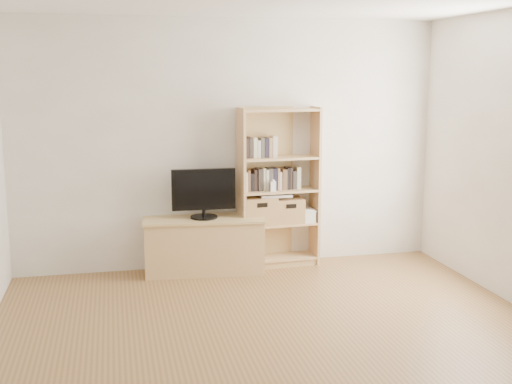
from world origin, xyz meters
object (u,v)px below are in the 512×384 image
object	(u,v)px
television	(204,193)
baby_monitor	(273,186)
tv_stand	(204,246)
laptop	(275,195)
bookshelf	(279,188)
basket_right	(288,210)
basket_left	(258,210)

from	to	relation	value
television	baby_monitor	xyz separation A→B (m)	(0.72, -0.02, 0.05)
tv_stand	laptop	distance (m)	0.92
television	bookshelf	bearing A→B (deg)	6.66
bookshelf	baby_monitor	distance (m)	0.14
tv_stand	basket_right	world-z (taller)	basket_right
bookshelf	television	bearing A→B (deg)	-178.21
baby_monitor	basket_left	xyz separation A→B (m)	(-0.14, 0.08, -0.26)
bookshelf	baby_monitor	world-z (taller)	bookshelf
tv_stand	basket_left	size ratio (longest dim) A/B	3.41
basket_left	basket_right	distance (m)	0.33
tv_stand	basket_left	xyz separation A→B (m)	(0.59, 0.06, 0.34)
tv_stand	basket_right	size ratio (longest dim) A/B	3.85
television	laptop	distance (m)	0.77
baby_monitor	basket_left	world-z (taller)	baby_monitor
basket_left	laptop	xyz separation A→B (m)	(0.18, 0.00, 0.16)
television	laptop	xyz separation A→B (m)	(0.77, 0.06, -0.06)
television	laptop	world-z (taller)	television
bookshelf	basket_left	bearing A→B (deg)	-178.81
bookshelf	basket_left	size ratio (longest dim) A/B	4.80
baby_monitor	laptop	world-z (taller)	baby_monitor
tv_stand	laptop	world-z (taller)	laptop
basket_left	laptop	bearing A→B (deg)	-3.27
bookshelf	baby_monitor	bearing A→B (deg)	-135.00
bookshelf	basket_right	size ratio (longest dim) A/B	5.41
tv_stand	baby_monitor	xyz separation A→B (m)	(0.72, -0.02, 0.60)
television	baby_monitor	bearing A→B (deg)	-0.57
tv_stand	basket_left	distance (m)	0.68
laptop	basket_left	bearing A→B (deg)	-176.36
tv_stand	bookshelf	distance (m)	0.99
baby_monitor	basket_right	bearing A→B (deg)	21.99
bookshelf	television	world-z (taller)	bookshelf
tv_stand	television	size ratio (longest dim) A/B	1.85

